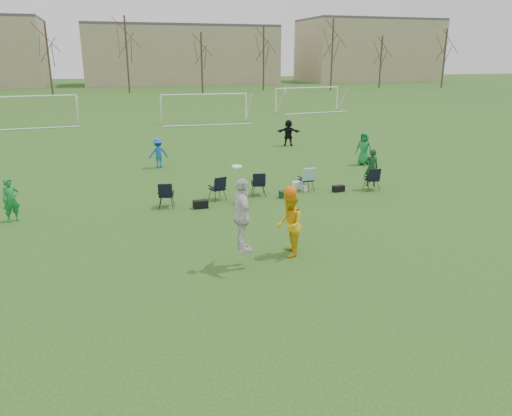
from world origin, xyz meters
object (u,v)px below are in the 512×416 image
object	(u,v)px
goal_left	(29,102)
goal_right	(308,93)
fielder_blue	(158,153)
goal_mid	(204,100)
fielder_black	(288,133)
center_contest	(267,220)
fielder_green_near	(11,200)
fielder_green_far	(364,149)

from	to	relation	value
goal_left	goal_right	world-z (taller)	same
fielder_blue	goal_mid	distance (m)	18.19
fielder_blue	fielder_black	bearing A→B (deg)	-163.69
center_contest	goal_right	size ratio (longest dim) A/B	0.38
fielder_blue	goal_mid	size ratio (longest dim) A/B	0.20
fielder_blue	goal_mid	world-z (taller)	goal_mid
fielder_blue	goal_mid	xyz separation A→B (m)	(5.85, 17.19, 1.17)
goal_left	goal_mid	distance (m)	14.14
fielder_blue	goal_right	size ratio (longest dim) A/B	0.21
fielder_black	goal_left	bearing A→B (deg)	-19.06
fielder_green_near	fielder_black	distance (m)	18.54
fielder_blue	center_contest	world-z (taller)	center_contest
goal_left	fielder_blue	bearing A→B (deg)	-71.99
goal_mid	fielder_green_near	bearing A→B (deg)	-111.44
fielder_blue	fielder_black	distance (m)	9.66
fielder_green_near	fielder_black	size ratio (longest dim) A/B	0.92
fielder_green_near	fielder_green_far	size ratio (longest dim) A/B	0.89
fielder_blue	goal_right	distance (m)	29.29
fielder_green_near	fielder_green_far	world-z (taller)	fielder_green_far
goal_mid	goal_right	distance (m)	13.42
goal_right	fielder_black	bearing A→B (deg)	-123.87
center_contest	goal_mid	bearing A→B (deg)	81.84
center_contest	fielder_green_near	bearing A→B (deg)	141.18
fielder_green_far	fielder_black	size ratio (longest dim) A/B	1.04
fielder_green_far	fielder_blue	bearing A→B (deg)	-144.12
fielder_green_near	center_contest	distance (m)	9.38
fielder_green_near	goal_left	world-z (taller)	goal_left
fielder_green_near	fielder_blue	world-z (taller)	fielder_green_near
goal_mid	fielder_black	bearing A→B (deg)	-73.69
fielder_black	fielder_blue	bearing A→B (deg)	48.69
fielder_green_near	goal_mid	world-z (taller)	goal_mid
fielder_green_near	fielder_black	world-z (taller)	fielder_black
fielder_green_near	center_contest	xyz separation A→B (m)	(7.30, -5.88, 0.44)
fielder_green_near	goal_left	size ratio (longest dim) A/B	0.21
goal_left	fielder_black	bearing A→B (deg)	-46.59
fielder_blue	center_contest	size ratio (longest dim) A/B	0.54
goal_right	goal_mid	bearing A→B (deg)	-161.43
fielder_green_far	fielder_black	world-z (taller)	fielder_green_far
fielder_green_far	goal_left	world-z (taller)	goal_left
goal_right	center_contest	bearing A→B (deg)	-122.21
fielder_blue	fielder_green_far	xyz separation A→B (m)	(10.40, -2.39, 0.10)
fielder_green_far	center_contest	size ratio (longest dim) A/B	0.61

